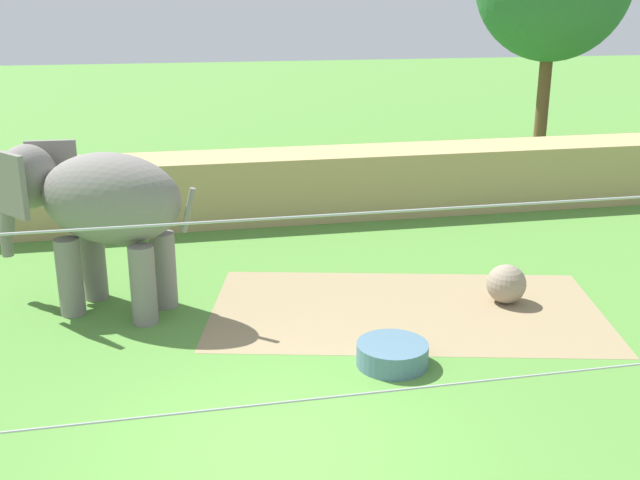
% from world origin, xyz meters
% --- Properties ---
extents(ground_plane, '(120.00, 120.00, 0.00)m').
position_xyz_m(ground_plane, '(0.00, 0.00, 0.00)').
color(ground_plane, '#518938').
extents(dirt_patch, '(7.65, 5.27, 0.01)m').
position_xyz_m(dirt_patch, '(2.94, 3.83, 0.00)').
color(dirt_patch, '#937F5B').
rests_on(dirt_patch, ground).
extents(embankment_wall, '(36.00, 1.80, 1.64)m').
position_xyz_m(embankment_wall, '(0.00, 10.31, 0.82)').
color(embankment_wall, tan).
rests_on(embankment_wall, ground).
extents(elephant, '(3.61, 2.68, 2.93)m').
position_xyz_m(elephant, '(-2.36, 5.04, 1.94)').
color(elephant, gray).
rests_on(elephant, ground).
extents(enrichment_ball, '(0.72, 0.72, 0.72)m').
position_xyz_m(enrichment_ball, '(4.84, 3.79, 0.36)').
color(enrichment_ball, gray).
rests_on(enrichment_ball, ground).
extents(cable_fence, '(12.43, 0.22, 3.96)m').
position_xyz_m(cable_fence, '(0.00, -2.80, 1.99)').
color(cable_fence, brown).
rests_on(cable_fence, ground).
extents(water_tub, '(1.10, 1.10, 0.35)m').
position_xyz_m(water_tub, '(2.07, 1.84, 0.18)').
color(water_tub, slate).
rests_on(water_tub, ground).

